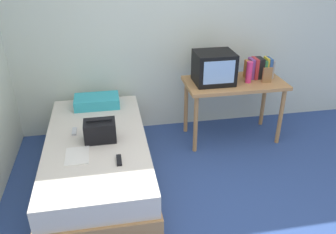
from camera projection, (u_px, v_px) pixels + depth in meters
ground_plane at (219, 228)px, 3.03m from camera, size 8.00×8.00×0.00m
wall_back at (175, 26)px, 4.18m from camera, size 5.20×0.10×2.60m
bed at (98, 160)px, 3.52m from camera, size 1.00×2.00×0.50m
desk at (234, 89)px, 4.13m from camera, size 1.16×0.60×0.75m
tv at (214, 68)px, 3.97m from camera, size 0.44×0.39×0.36m
water_bottle at (249, 72)px, 4.00m from camera, size 0.07×0.07×0.25m
book_row at (259, 68)px, 4.15m from camera, size 0.33×0.17×0.24m
picture_frame at (267, 75)px, 4.02m from camera, size 0.11×0.02×0.18m
pillow at (97, 101)px, 4.04m from camera, size 0.51×0.31×0.12m
handbag at (100, 131)px, 3.34m from camera, size 0.30×0.20×0.22m
magazine at (77, 156)px, 3.13m from camera, size 0.21×0.29×0.01m
remote_dark at (119, 160)px, 3.06m from camera, size 0.04×0.16×0.02m
remote_silver at (74, 131)px, 3.51m from camera, size 0.04×0.14×0.02m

